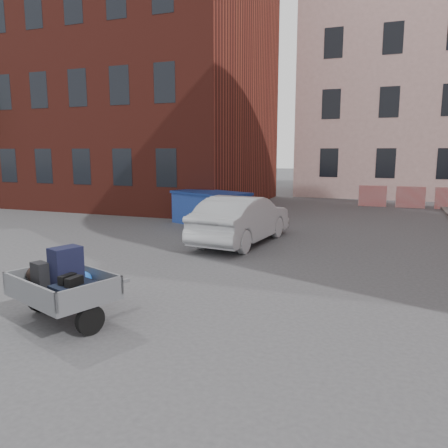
% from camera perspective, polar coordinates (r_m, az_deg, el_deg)
% --- Properties ---
extents(ground, '(120.00, 120.00, 0.00)m').
position_cam_1_polar(ground, '(8.32, -2.35, -9.05)').
color(ground, '#38383A').
rests_on(ground, ground).
extents(building_brick, '(12.00, 10.00, 14.00)m').
position_cam_1_polar(building_brick, '(23.98, -10.90, 19.80)').
color(building_brick, '#591E16').
rests_on(building_brick, ground).
extents(building_pink, '(16.00, 8.00, 14.00)m').
position_cam_1_polar(building_pink, '(29.74, 27.01, 16.92)').
color(building_pink, tan).
rests_on(building_pink, ground).
extents(far_building, '(6.00, 6.00, 8.00)m').
position_cam_1_polar(far_building, '(37.28, -18.26, 11.11)').
color(far_building, maroon).
rests_on(far_building, ground).
extents(barriers, '(4.70, 0.18, 1.00)m').
position_cam_1_polar(barriers, '(22.41, 23.18, 3.24)').
color(barriers, red).
rests_on(barriers, ground).
extents(trailer, '(1.88, 1.98, 1.20)m').
position_cam_1_polar(trailer, '(7.25, -20.39, -7.43)').
color(trailer, black).
rests_on(trailer, ground).
extents(dumpster, '(3.21, 2.52, 1.20)m').
position_cam_1_polar(dumpster, '(15.87, -1.76, 2.10)').
color(dumpster, '#1F3B94').
rests_on(dumpster, ground).
extents(silver_car, '(1.93, 4.32, 1.38)m').
position_cam_1_polar(silver_car, '(12.68, 2.36, 0.61)').
color(silver_car, '#B7BABF').
rests_on(silver_car, ground).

